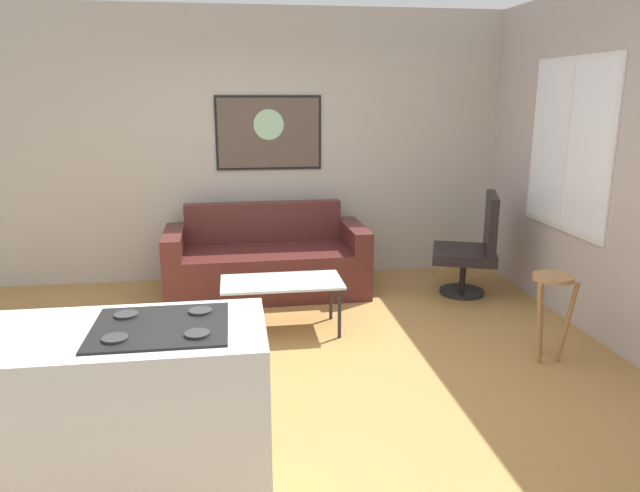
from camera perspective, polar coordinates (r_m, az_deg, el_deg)
The scene contains 10 objects.
ground at distance 4.36m, azimuth -3.87°, elevation -12.38°, with size 6.40×6.40×0.04m, color #A4763E.
back_wall at distance 6.34m, azimuth -5.91°, elevation 9.42°, with size 6.40×0.05×2.80m, color #B0A799.
right_wall at distance 5.12m, azimuth 26.45°, elevation 6.85°, with size 0.05×6.40×2.80m, color #AFA29B.
couch at distance 5.96m, azimuth -5.15°, elevation -1.66°, with size 1.97×0.90×0.86m.
coffee_table at distance 4.93m, azimuth -3.70°, elevation -3.79°, with size 1.00×0.51×0.44m.
armchair at distance 6.00m, azimuth 14.53°, elevation -0.09°, with size 0.78×0.80×1.01m.
bar_stool at distance 4.68m, azimuth 21.32°, elevation -4.59°, with size 0.34×0.33×0.66m.
kitchen_counter at distance 3.02m, azimuth -19.61°, elevation -15.76°, with size 1.46×0.67×0.95m.
wall_painting at distance 6.29m, azimuth -4.94°, elevation 10.78°, with size 1.10×0.03×0.76m.
window at distance 5.59m, azimuth 22.77°, elevation 8.87°, with size 0.03×1.26×1.49m.
Camera 1 is at (-0.28, -3.88, 1.94)m, focal length 33.34 mm.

